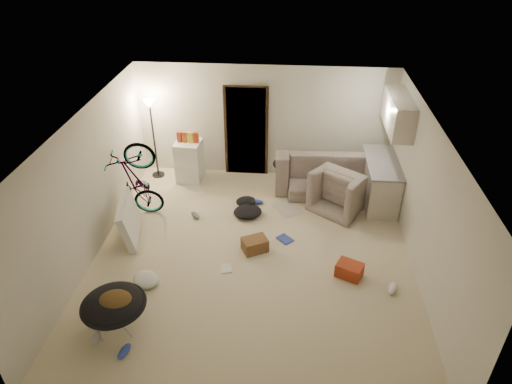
# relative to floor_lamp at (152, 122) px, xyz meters

# --- Properties ---
(floor) EXTENTS (5.50, 6.00, 0.02)m
(floor) POSITION_rel_floor_lamp_xyz_m (2.40, -2.65, -1.32)
(floor) COLOR beige
(floor) RESTS_ON ground
(ceiling) EXTENTS (5.50, 6.00, 0.02)m
(ceiling) POSITION_rel_floor_lamp_xyz_m (2.40, -2.65, 1.20)
(ceiling) COLOR white
(ceiling) RESTS_ON wall_back
(wall_back) EXTENTS (5.50, 0.02, 2.50)m
(wall_back) POSITION_rel_floor_lamp_xyz_m (2.40, 0.36, -0.06)
(wall_back) COLOR silver
(wall_back) RESTS_ON floor
(wall_front) EXTENTS (5.50, 0.02, 2.50)m
(wall_front) POSITION_rel_floor_lamp_xyz_m (2.40, -5.66, -0.06)
(wall_front) COLOR silver
(wall_front) RESTS_ON floor
(wall_left) EXTENTS (0.02, 6.00, 2.50)m
(wall_left) POSITION_rel_floor_lamp_xyz_m (-0.36, -2.65, -0.06)
(wall_left) COLOR silver
(wall_left) RESTS_ON floor
(wall_right) EXTENTS (0.02, 6.00, 2.50)m
(wall_right) POSITION_rel_floor_lamp_xyz_m (5.16, -2.65, -0.06)
(wall_right) COLOR silver
(wall_right) RESTS_ON floor
(doorway) EXTENTS (0.85, 0.10, 2.04)m
(doorway) POSITION_rel_floor_lamp_xyz_m (2.00, 0.32, -0.29)
(doorway) COLOR black
(doorway) RESTS_ON floor
(door_trim) EXTENTS (0.97, 0.04, 2.10)m
(door_trim) POSITION_rel_floor_lamp_xyz_m (2.00, 0.29, -0.29)
(door_trim) COLOR black
(door_trim) RESTS_ON floor
(floor_lamp) EXTENTS (0.28, 0.28, 1.81)m
(floor_lamp) POSITION_rel_floor_lamp_xyz_m (0.00, 0.00, 0.00)
(floor_lamp) COLOR black
(floor_lamp) RESTS_ON floor
(kitchen_counter) EXTENTS (0.60, 1.50, 0.88)m
(kitchen_counter) POSITION_rel_floor_lamp_xyz_m (4.83, -0.65, -0.87)
(kitchen_counter) COLOR beige
(kitchen_counter) RESTS_ON floor
(counter_top) EXTENTS (0.64, 1.54, 0.04)m
(counter_top) POSITION_rel_floor_lamp_xyz_m (4.83, -0.65, -0.41)
(counter_top) COLOR gray
(counter_top) RESTS_ON kitchen_counter
(kitchen_uppers) EXTENTS (0.38, 1.40, 0.65)m
(kitchen_uppers) POSITION_rel_floor_lamp_xyz_m (4.96, -0.65, 0.64)
(kitchen_uppers) COLOR beige
(kitchen_uppers) RESTS_ON wall_right
(sofa) EXTENTS (2.37, 1.02, 0.68)m
(sofa) POSITION_rel_floor_lamp_xyz_m (3.85, -0.20, -0.97)
(sofa) COLOR #3A423A
(sofa) RESTS_ON floor
(armchair) EXTENTS (1.31, 1.28, 0.65)m
(armchair) POSITION_rel_floor_lamp_xyz_m (4.11, -0.91, -0.98)
(armchair) COLOR #3A423A
(armchair) RESTS_ON floor
(bicycle) EXTENTS (1.76, 0.87, 0.98)m
(bicycle) POSITION_rel_floor_lamp_xyz_m (0.10, -1.61, -0.86)
(bicycle) COLOR black
(bicycle) RESTS_ON floor
(book_asset) EXTENTS (0.23, 0.20, 0.02)m
(book_asset) POSITION_rel_floor_lamp_xyz_m (0.36, -4.81, -1.30)
(book_asset) COLOR #A13318
(book_asset) RESTS_ON floor
(mini_fridge) EXTENTS (0.57, 0.57, 0.92)m
(mini_fridge) POSITION_rel_floor_lamp_xyz_m (0.77, -0.10, -0.85)
(mini_fridge) COLOR white
(mini_fridge) RESTS_ON floor
(snack_box_0) EXTENTS (0.11, 0.08, 0.30)m
(snack_box_0) POSITION_rel_floor_lamp_xyz_m (0.60, -0.10, -0.31)
(snack_box_0) COLOR #A13318
(snack_box_0) RESTS_ON mini_fridge
(snack_box_1) EXTENTS (0.11, 0.08, 0.30)m
(snack_box_1) POSITION_rel_floor_lamp_xyz_m (0.72, -0.10, -0.31)
(snack_box_1) COLOR #B85117
(snack_box_1) RESTS_ON mini_fridge
(snack_box_2) EXTENTS (0.10, 0.07, 0.30)m
(snack_box_2) POSITION_rel_floor_lamp_xyz_m (0.84, -0.10, -0.31)
(snack_box_2) COLOR gold
(snack_box_2) RESTS_ON mini_fridge
(snack_box_3) EXTENTS (0.11, 0.08, 0.30)m
(snack_box_3) POSITION_rel_floor_lamp_xyz_m (0.96, -0.10, -0.31)
(snack_box_3) COLOR #A13318
(snack_box_3) RESTS_ON mini_fridge
(saucer_chair) EXTENTS (0.92, 0.92, 0.65)m
(saucer_chair) POSITION_rel_floor_lamp_xyz_m (0.60, -4.44, -0.92)
(saucer_chair) COLOR silver
(saucer_chair) RESTS_ON floor
(hoodie) EXTENTS (0.52, 0.45, 0.22)m
(hoodie) POSITION_rel_floor_lamp_xyz_m (0.65, -4.47, -0.72)
(hoodie) COLOR #50391B
(hoodie) RESTS_ON saucer_chair
(sofa_drape) EXTENTS (0.65, 0.57, 0.28)m
(sofa_drape) POSITION_rel_floor_lamp_xyz_m (2.90, -0.20, -0.77)
(sofa_drape) COLOR black
(sofa_drape) RESTS_ON sofa
(tv_box) EXTENTS (0.52, 1.15, 0.75)m
(tv_box) POSITION_rel_floor_lamp_xyz_m (0.10, -2.26, -0.94)
(tv_box) COLOR silver
(tv_box) RESTS_ON floor
(drink_case_a) EXTENTS (0.52, 0.47, 0.24)m
(drink_case_a) POSITION_rel_floor_lamp_xyz_m (2.42, -2.50, -1.18)
(drink_case_a) COLOR brown
(drink_case_a) RESTS_ON floor
(drink_case_b) EXTENTS (0.50, 0.45, 0.24)m
(drink_case_b) POSITION_rel_floor_lamp_xyz_m (4.04, -3.03, -1.19)
(drink_case_b) COLOR #A13318
(drink_case_b) RESTS_ON floor
(juicer) EXTENTS (0.15, 0.15, 0.22)m
(juicer) POSITION_rel_floor_lamp_xyz_m (2.34, -2.37, -1.22)
(juicer) COLOR silver
(juicer) RESTS_ON floor
(newspaper) EXTENTS (0.68, 0.72, 0.01)m
(newspaper) POSITION_rel_floor_lamp_xyz_m (2.98, -1.11, -1.30)
(newspaper) COLOR #B7B2A9
(newspaper) RESTS_ON floor
(book_blue) EXTENTS (0.34, 0.34, 0.03)m
(book_blue) POSITION_rel_floor_lamp_xyz_m (2.95, -2.15, -1.29)
(book_blue) COLOR #2E41A8
(book_blue) RESTS_ON floor
(book_white) EXTENTS (0.22, 0.26, 0.02)m
(book_white) POSITION_rel_floor_lamp_xyz_m (1.99, -3.04, -1.30)
(book_white) COLOR silver
(book_white) RESTS_ON floor
(shoe_0) EXTENTS (0.29, 0.14, 0.10)m
(shoe_0) POSITION_rel_floor_lamp_xyz_m (2.34, -1.00, -1.26)
(shoe_0) COLOR #2E41A8
(shoe_0) RESTS_ON floor
(shoe_1) EXTENTS (0.25, 0.27, 0.10)m
(shoe_1) POSITION_rel_floor_lamp_xyz_m (1.16, -1.58, -1.26)
(shoe_1) COLOR slate
(shoe_1) RESTS_ON floor
(shoe_2) EXTENTS (0.18, 0.30, 0.11)m
(shoe_2) POSITION_rel_floor_lamp_xyz_m (0.83, -4.88, -1.25)
(shoe_2) COLOR #2E41A8
(shoe_2) RESTS_ON floor
(shoe_4) EXTENTS (0.22, 0.32, 0.11)m
(shoe_4) POSITION_rel_floor_lamp_xyz_m (4.70, -3.33, -1.25)
(shoe_4) COLOR white
(shoe_4) RESTS_ON floor
(clothes_lump_a) EXTENTS (0.67, 0.61, 0.18)m
(clothes_lump_a) POSITION_rel_floor_lamp_xyz_m (2.19, -1.44, -1.22)
(clothes_lump_a) COLOR black
(clothes_lump_a) RESTS_ON floor
(clothes_lump_b) EXTENTS (0.53, 0.49, 0.13)m
(clothes_lump_b) POSITION_rel_floor_lamp_xyz_m (2.12, -1.02, -1.24)
(clothes_lump_b) COLOR black
(clothes_lump_b) RESTS_ON floor
(clothes_lump_c) EXTENTS (0.61, 0.61, 0.14)m
(clothes_lump_c) POSITION_rel_floor_lamp_xyz_m (0.73, -3.48, -1.24)
(clothes_lump_c) COLOR silver
(clothes_lump_c) RESTS_ON floor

